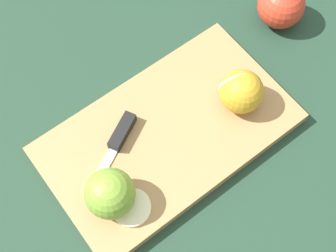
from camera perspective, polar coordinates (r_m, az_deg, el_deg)
name	(u,v)px	position (r m, az deg, el deg)	size (l,w,h in m)	color
ground_plane	(168,137)	(0.79, 0.00, -1.36)	(4.00, 4.00, 0.00)	#1E3828
cutting_board	(168,134)	(0.78, 0.00, -1.00)	(0.44, 0.29, 0.02)	#A37A4C
apple_half_left	(241,91)	(0.77, 8.94, 4.18)	(0.07, 0.07, 0.07)	gold
apple_half_right	(110,193)	(0.69, -7.08, -8.15)	(0.08, 0.08, 0.08)	olive
knife	(120,136)	(0.76, -5.89, -1.26)	(0.13, 0.10, 0.02)	silver
apple_slice	(131,207)	(0.72, -4.48, -9.87)	(0.06, 0.06, 0.01)	beige
apple_whole	(281,5)	(0.90, 13.62, 14.12)	(0.09, 0.09, 0.10)	red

